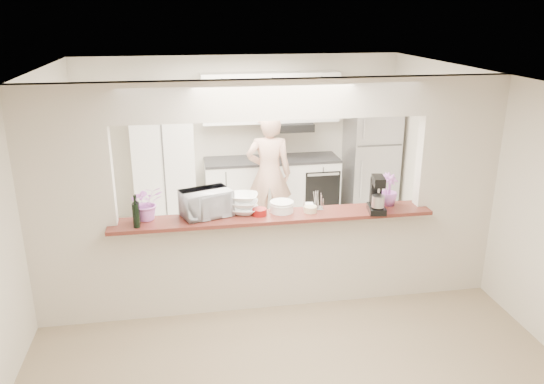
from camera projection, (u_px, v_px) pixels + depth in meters
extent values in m
plane|color=tan|center=(273.00, 303.00, 5.98)|extent=(6.00, 6.00, 0.00)
cube|color=beige|center=(254.00, 246.00, 7.43)|extent=(5.00, 2.90, 0.01)
cube|color=beige|center=(70.00, 211.00, 5.25)|extent=(0.90, 0.15, 2.50)
cube|color=beige|center=(454.00, 189.00, 5.90)|extent=(0.90, 0.15, 2.50)
cube|color=beige|center=(273.00, 99.00, 5.24)|extent=(3.20, 0.15, 0.40)
cube|color=beige|center=(273.00, 261.00, 5.81)|extent=(3.20, 0.15, 1.05)
cube|color=brown|center=(274.00, 217.00, 5.59)|extent=(3.40, 0.38, 0.04)
cube|color=silver|center=(164.00, 156.00, 7.97)|extent=(0.90, 0.60, 2.10)
cube|color=silver|center=(272.00, 188.00, 8.43)|extent=(2.10, 0.60, 0.90)
cube|color=#2B2C2E|center=(272.00, 160.00, 8.27)|extent=(2.10, 0.62, 0.04)
cube|color=silver|center=(271.00, 97.00, 8.08)|extent=(2.10, 0.35, 0.75)
cube|color=black|center=(288.00, 126.00, 8.16)|extent=(0.75, 0.45, 0.12)
cube|color=black|center=(323.00, 189.00, 8.24)|extent=(0.55, 0.02, 0.55)
cube|color=#AAAAAF|center=(371.00, 160.00, 8.50)|extent=(0.75, 0.70, 1.70)
imported|color=#E87BD9|center=(147.00, 203.00, 5.41)|extent=(0.39, 0.36, 0.37)
cylinder|color=black|center=(136.00, 216.00, 5.23)|extent=(0.07, 0.07, 0.25)
cylinder|color=black|center=(135.00, 200.00, 5.17)|extent=(0.02, 0.02, 0.09)
cylinder|color=black|center=(137.00, 213.00, 5.31)|extent=(0.06, 0.06, 0.23)
cylinder|color=black|center=(135.00, 198.00, 5.26)|extent=(0.02, 0.02, 0.08)
imported|color=silver|center=(206.00, 203.00, 5.52)|extent=(0.59, 0.48, 0.28)
imported|color=white|center=(244.00, 204.00, 5.59)|extent=(0.35, 0.35, 0.21)
cylinder|color=white|center=(282.00, 207.00, 5.66)|extent=(0.24, 0.24, 0.11)
cylinder|color=white|center=(282.00, 202.00, 5.64)|extent=(0.25, 0.25, 0.01)
cylinder|color=white|center=(282.00, 208.00, 5.66)|extent=(0.25, 0.25, 0.08)
cylinder|color=white|center=(282.00, 204.00, 5.64)|extent=(0.26, 0.26, 0.01)
cylinder|color=maroon|center=(259.00, 212.00, 5.57)|extent=(0.15, 0.15, 0.07)
cylinder|color=beige|center=(310.00, 209.00, 5.65)|extent=(0.14, 0.14, 0.07)
cube|color=silver|center=(313.00, 208.00, 5.75)|extent=(0.23, 0.15, 0.01)
cube|color=white|center=(313.00, 206.00, 5.73)|extent=(0.10, 0.10, 0.05)
cube|color=black|center=(376.00, 209.00, 5.65)|extent=(0.21, 0.29, 0.07)
cube|color=black|center=(376.00, 191.00, 5.69)|extent=(0.13, 0.11, 0.29)
cube|color=black|center=(379.00, 181.00, 5.54)|extent=(0.15, 0.24, 0.10)
cylinder|color=#B7B7BC|center=(378.00, 201.00, 5.56)|extent=(0.13, 0.13, 0.12)
imported|color=#BD65B6|center=(389.00, 189.00, 5.83)|extent=(0.25, 0.25, 0.35)
imported|color=#D4A28A|center=(269.00, 175.00, 7.62)|extent=(0.71, 0.52, 1.79)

